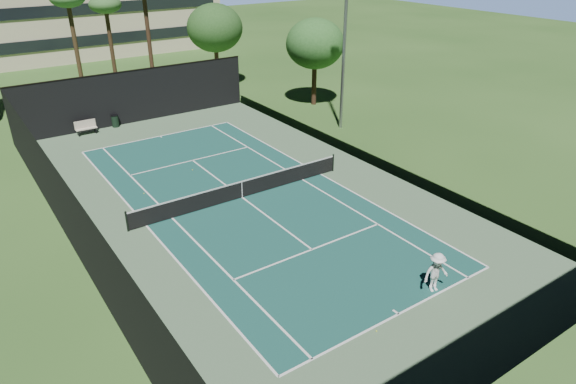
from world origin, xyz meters
The scene contains 19 objects.
ground centered at (0.00, 0.00, 0.00)m, with size 160.00×160.00×0.00m, color #315A22.
apron_slab centered at (0.00, 0.00, 0.01)m, with size 18.00×32.00×0.01m, color #527350.
court_surface centered at (0.00, 0.00, 0.01)m, with size 10.97×23.77×0.01m, color #184D45.
court_lines centered at (0.00, 0.00, 0.02)m, with size 11.07×23.87×0.01m.
tennis_net centered at (0.00, 0.00, 0.56)m, with size 12.90×0.10×1.10m.
fence centered at (0.00, 0.06, 2.01)m, with size 18.04×32.05×4.03m.
player centered at (2.26, -11.62, 0.87)m, with size 1.13×0.65×1.75m, color white.
tennis_ball_a centered at (-1.36, -12.11, 0.03)m, with size 0.06×0.06×0.06m, color #CCDF32.
tennis_ball_b centered at (-1.54, 0.60, 0.03)m, with size 0.07×0.07×0.07m, color #E1F237.
tennis_ball_c centered at (-0.66, 4.98, 0.03)m, with size 0.07×0.07×0.07m, color #C0CE2E.
tennis_ball_d centered at (-4.30, 3.54, 0.03)m, with size 0.06×0.06×0.06m, color yellow.
park_bench centered at (-4.22, 15.35, 0.55)m, with size 1.50×0.45×1.02m.
trash_bin centered at (-1.96, 15.75, 0.48)m, with size 0.56×0.56×0.95m.
palm_a centered at (-2.00, 24.00, 8.19)m, with size 2.80×2.80×9.32m.
palm_b centered at (1.50, 26.00, 7.36)m, with size 2.80×2.80×8.42m.
decid_tree_a centered at (10.00, 22.00, 5.42)m, with size 5.12×5.12×7.62m.
decid_tree_b centered at (14.00, 12.00, 5.08)m, with size 4.80×4.80×7.14m.
campus_building centered at (0.00, 45.98, 4.21)m, with size 40.50×12.50×8.30m.
light_pole centered at (12.00, 6.00, 6.46)m, with size 0.90×0.25×12.22m.
Camera 1 is at (-12.19, -22.19, 12.84)m, focal length 32.00 mm.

